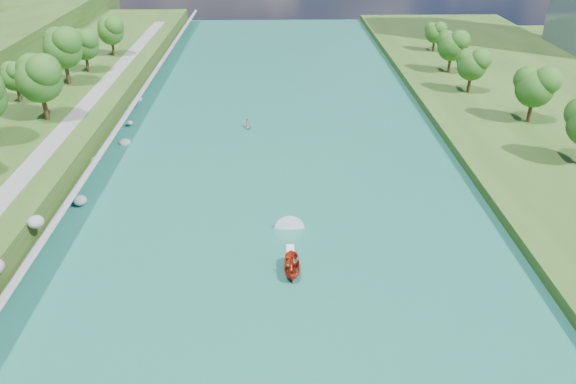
{
  "coord_description": "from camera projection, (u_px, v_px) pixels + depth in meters",
  "views": [
    {
      "loc": [
        0.17,
        -44.17,
        35.55
      ],
      "look_at": [
        1.6,
        18.02,
        2.5
      ],
      "focal_mm": 35.0,
      "sensor_mm": 36.0,
      "label": 1
    }
  ],
  "objects": [
    {
      "name": "ground",
      "position": [
        276.0,
        299.0,
        55.67
      ],
      "size": [
        260.0,
        260.0,
        0.0
      ],
      "primitive_type": "plane",
      "color": "#2D5119",
      "rests_on": "ground"
    },
    {
      "name": "riprap_bank",
      "position": [
        72.0,
        195.0,
        71.14
      ],
      "size": [
        5.13,
        236.0,
        4.52
      ],
      "color": "slate",
      "rests_on": "ground"
    },
    {
      "name": "riverside_path",
      "position": [
        19.0,
        180.0,
        71.01
      ],
      "size": [
        3.0,
        200.0,
        0.1
      ],
      "primitive_type": "cube",
      "color": "gray",
      "rests_on": "berm_west"
    },
    {
      "name": "river_water",
      "position": [
        275.0,
        202.0,
        73.31
      ],
      "size": [
        55.0,
        240.0,
        0.1
      ],
      "primitive_type": "cube",
      "color": "#1B6956",
      "rests_on": "ground"
    },
    {
      "name": "motorboat",
      "position": [
        291.0,
        260.0,
        60.16
      ],
      "size": [
        3.6,
        19.02,
        2.14
      ],
      "rotation": [
        0.0,
        0.0,
        3.14
      ],
      "color": "#AC220D",
      "rests_on": "river_water"
    },
    {
      "name": "raft",
      "position": [
        247.0,
        126.0,
        96.32
      ],
      "size": [
        2.06,
        2.7,
        1.57
      ],
      "rotation": [
        0.0,
        0.0,
        0.11
      ],
      "color": "#97989F",
      "rests_on": "river_water"
    },
    {
      "name": "trees_east",
      "position": [
        570.0,
        137.0,
        75.26
      ],
      "size": [
        14.98,
        135.81,
        11.44
      ],
      "color": "#165318",
      "rests_on": "berm_east"
    }
  ]
}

